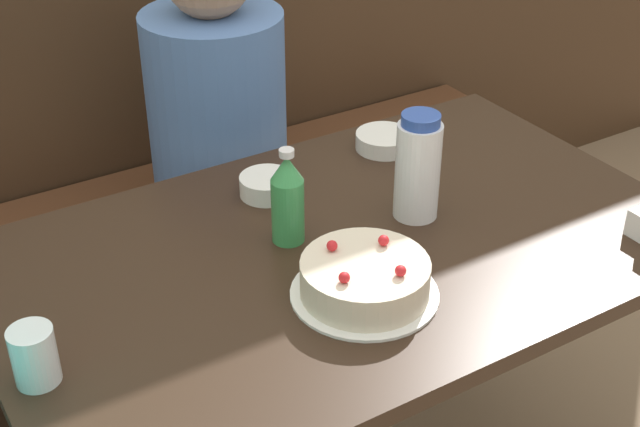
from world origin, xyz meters
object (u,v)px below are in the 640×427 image
at_px(birthday_cake, 365,279).
at_px(bowl_rice_small, 384,141).
at_px(water_pitcher, 418,167).
at_px(soju_bottle, 288,198).
at_px(person_teal_shirt, 221,163).
at_px(glass_water_tall, 34,356).
at_px(bench_seat, 186,258).
at_px(bowl_soup_white, 267,185).

distance_m(birthday_cake, bowl_rice_small, 0.57).
relative_size(water_pitcher, soju_bottle, 1.13).
bearing_deg(birthday_cake, bowl_rice_small, 51.37).
bearing_deg(person_teal_shirt, glass_water_tall, -42.01).
height_order(water_pitcher, glass_water_tall, water_pitcher).
height_order(soju_bottle, bowl_rice_small, soju_bottle).
bearing_deg(bowl_rice_small, bench_seat, 118.53).
distance_m(bench_seat, birthday_cake, 1.13).
bearing_deg(birthday_cake, bench_seat, 86.61).
height_order(water_pitcher, bowl_rice_small, water_pitcher).
xyz_separation_m(soju_bottle, glass_water_tall, (-0.53, -0.14, -0.04)).
relative_size(bench_seat, bowl_soup_white, 18.89).
height_order(bowl_soup_white, bowl_rice_small, bowl_soup_white).
distance_m(bench_seat, bowl_soup_white, 0.80).
xyz_separation_m(soju_bottle, bowl_soup_white, (0.05, 0.17, -0.07)).
height_order(bench_seat, glass_water_tall, glass_water_tall).
distance_m(bowl_soup_white, person_teal_shirt, 0.47).
bearing_deg(bowl_soup_white, person_teal_shirt, 77.83).
xyz_separation_m(birthday_cake, person_teal_shirt, (0.12, 0.83, -0.19)).
bearing_deg(person_teal_shirt, bowl_rice_small, 31.45).
distance_m(bowl_rice_small, person_teal_shirt, 0.49).
bearing_deg(soju_bottle, birthday_cake, -83.74).
xyz_separation_m(birthday_cake, bowl_rice_small, (0.35, 0.44, -0.02)).
bearing_deg(glass_water_tall, water_pitcher, 6.27).
xyz_separation_m(bowl_rice_small, glass_water_tall, (-0.91, -0.36, 0.03)).
bearing_deg(bowl_soup_white, birthday_cake, -93.40).
relative_size(bowl_soup_white, person_teal_shirt, 0.10).
height_order(bowl_soup_white, glass_water_tall, glass_water_tall).
xyz_separation_m(water_pitcher, bowl_soup_white, (-0.22, 0.23, -0.09)).
xyz_separation_m(bowl_soup_white, person_teal_shirt, (0.09, 0.43, -0.17)).
relative_size(bench_seat, bowl_rice_small, 16.70).
xyz_separation_m(birthday_cake, bowl_soup_white, (0.02, 0.40, -0.01)).
bearing_deg(glass_water_tall, birthday_cake, -8.66).
bearing_deg(birthday_cake, person_teal_shirt, 82.01).
relative_size(birthday_cake, soju_bottle, 1.35).
bearing_deg(glass_water_tall, person_teal_shirt, 47.99).
xyz_separation_m(bowl_soup_white, bowl_rice_small, (0.33, 0.04, -0.00)).
bearing_deg(glass_water_tall, bowl_soup_white, 28.58).
xyz_separation_m(water_pitcher, glass_water_tall, (-0.80, -0.09, -0.06)).
distance_m(glass_water_tall, person_teal_shirt, 1.02).
xyz_separation_m(birthday_cake, soju_bottle, (-0.02, 0.23, 0.06)).
distance_m(birthday_cake, soju_bottle, 0.24).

